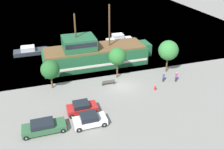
% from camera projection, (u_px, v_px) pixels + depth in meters
% --- Properties ---
extents(ground_plane, '(160.00, 160.00, 0.00)m').
position_uv_depth(ground_plane, '(122.00, 86.00, 38.23)').
color(ground_plane, gray).
extents(water_surface, '(80.00, 80.00, 0.00)m').
position_uv_depth(water_surface, '(73.00, 16.00, 75.30)').
color(water_surface, slate).
rests_on(water_surface, ground).
extents(pirate_ship, '(19.43, 5.79, 10.54)m').
position_uv_depth(pirate_ship, '(94.00, 54.00, 44.13)').
color(pirate_ship, '#1E5633').
rests_on(pirate_ship, water_surface).
extents(moored_boat_dockside, '(5.73, 2.40, 2.08)m').
position_uv_depth(moored_boat_dockside, '(119.00, 40.00, 54.37)').
color(moored_boat_dockside, silver).
rests_on(moored_boat_dockside, water_surface).
extents(moored_boat_outer, '(6.51, 2.55, 1.53)m').
position_uv_depth(moored_boat_outer, '(30.00, 51.00, 49.25)').
color(moored_boat_outer, '#2D333D').
rests_on(moored_boat_outer, water_surface).
extents(parked_car_curb_front, '(3.97, 1.99, 1.55)m').
position_uv_depth(parked_car_curb_front, '(90.00, 120.00, 29.76)').
color(parked_car_curb_front, white).
rests_on(parked_car_curb_front, ground_plane).
extents(parked_car_curb_mid, '(4.93, 2.00, 1.40)m').
position_uv_depth(parked_car_curb_mid, '(44.00, 127.00, 28.75)').
color(parked_car_curb_mid, '#2D5B38').
rests_on(parked_car_curb_mid, ground_plane).
extents(parked_car_curb_rear, '(3.85, 1.98, 1.48)m').
position_uv_depth(parked_car_curb_rear, '(82.00, 108.00, 32.05)').
color(parked_car_curb_rear, '#B21E1E').
rests_on(parked_car_curb_rear, ground_plane).
extents(fire_hydrant, '(0.42, 0.25, 0.76)m').
position_uv_depth(fire_hydrant, '(155.00, 88.00, 37.03)').
color(fire_hydrant, red).
rests_on(fire_hydrant, ground_plane).
extents(bench_promenade_east, '(1.96, 0.45, 0.85)m').
position_uv_depth(bench_promenade_east, '(108.00, 82.00, 38.45)').
color(bench_promenade_east, '#4C4742').
rests_on(bench_promenade_east, ground_plane).
extents(pedestrian_walking_near, '(0.32, 0.32, 1.63)m').
position_uv_depth(pedestrian_walking_near, '(176.00, 77.00, 39.19)').
color(pedestrian_walking_near, '#232838').
rests_on(pedestrian_walking_near, ground_plane).
extents(pedestrian_walking_far, '(0.32, 0.32, 1.54)m').
position_uv_depth(pedestrian_walking_far, '(164.00, 77.00, 39.22)').
color(pedestrian_walking_far, '#232838').
rests_on(pedestrian_walking_far, ground_plane).
extents(tree_row_east, '(2.78, 2.78, 4.47)m').
position_uv_depth(tree_row_east, '(50.00, 70.00, 36.42)').
color(tree_row_east, brown).
rests_on(tree_row_east, ground_plane).
extents(tree_row_mideast, '(2.78, 2.78, 5.13)m').
position_uv_depth(tree_row_mideast, '(117.00, 56.00, 39.05)').
color(tree_row_mideast, brown).
rests_on(tree_row_mideast, ground_plane).
extents(tree_row_midwest, '(3.28, 3.28, 5.54)m').
position_uv_depth(tree_row_midwest, '(168.00, 50.00, 40.83)').
color(tree_row_midwest, brown).
rests_on(tree_row_midwest, ground_plane).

